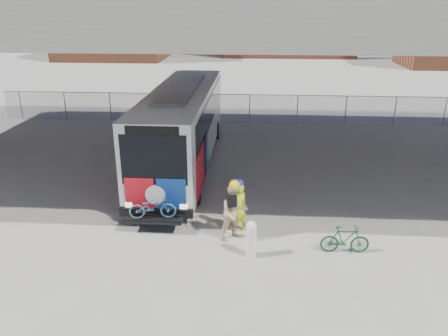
# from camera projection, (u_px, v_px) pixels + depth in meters

# --- Properties ---
(ground) EXTENTS (160.00, 160.00, 0.00)m
(ground) POSITION_uv_depth(u_px,v_px,m) (219.00, 203.00, 16.80)
(ground) COLOR #9E9991
(ground) RESTS_ON ground
(bus) EXTENTS (2.67, 12.93, 3.69)m
(bus) POSITION_uv_depth(u_px,v_px,m) (183.00, 121.00, 20.12)
(bus) COLOR silver
(bus) RESTS_ON ground
(overpass) EXTENTS (40.00, 16.00, 7.95)m
(overpass) POSITION_uv_depth(u_px,v_px,m) (226.00, 20.00, 18.20)
(overpass) COLOR #605E59
(overpass) RESTS_ON ground
(chainlink_fence) EXTENTS (30.00, 0.06, 30.00)m
(chainlink_fence) POSITION_uv_depth(u_px,v_px,m) (234.00, 101.00, 27.48)
(chainlink_fence) COLOR gray
(chainlink_fence) RESTS_ON ground
(brick_buildings) EXTENTS (54.00, 22.00, 12.00)m
(brick_buildings) POSITION_uv_depth(u_px,v_px,m) (256.00, 16.00, 59.76)
(brick_buildings) COLOR brown
(brick_buildings) RESTS_ON ground
(bollard) EXTENTS (0.31, 0.31, 1.21)m
(bollard) POSITION_uv_depth(u_px,v_px,m) (251.00, 238.00, 13.01)
(bollard) COLOR silver
(bollard) RESTS_ON ground
(cyclist_hivis) EXTENTS (0.74, 0.70, 1.87)m
(cyclist_hivis) POSITION_uv_depth(u_px,v_px,m) (239.00, 206.00, 14.46)
(cyclist_hivis) COLOR #CAFF1A
(cyclist_hivis) RESTS_ON ground
(cyclist_tan) EXTENTS (1.14, 1.04, 2.07)m
(cyclist_tan) POSITION_uv_depth(u_px,v_px,m) (234.00, 212.00, 13.90)
(cyclist_tan) COLOR tan
(cyclist_tan) RESTS_ON ground
(bike_parked) EXTENTS (1.51, 0.47, 0.90)m
(bike_parked) POSITION_uv_depth(u_px,v_px,m) (345.00, 240.00, 13.30)
(bike_parked) COLOR #154321
(bike_parked) RESTS_ON ground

